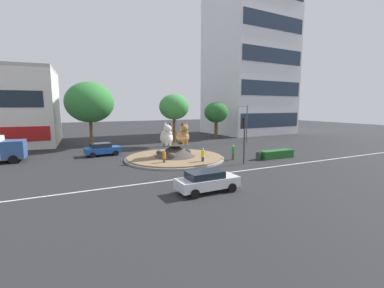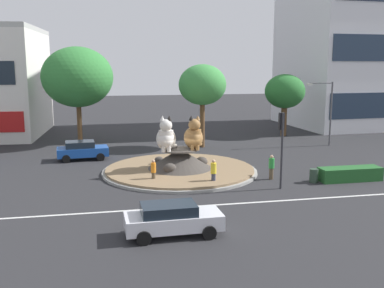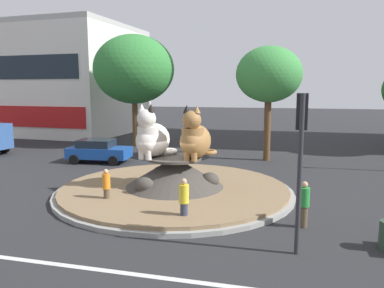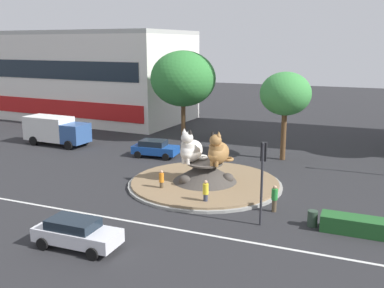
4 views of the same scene
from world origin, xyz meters
name	(u,v)px [view 1 (image 1 of 4)]	position (x,y,z in m)	size (l,w,h in m)	color
ground_plane	(175,159)	(0.00, 0.00, 0.00)	(160.00, 160.00, 0.00)	#28282B
lane_centreline	(209,175)	(0.00, -7.77, 0.00)	(112.00, 0.20, 0.01)	silver
roundabout_island	(175,154)	(0.00, 0.00, 0.54)	(11.01, 11.01, 1.71)	gray
cat_statue_white	(167,137)	(-1.00, -0.23, 2.62)	(1.90, 2.58, 2.49)	silver
cat_statue_tabby	(183,136)	(1.00, -0.05, 2.60)	(1.65, 2.45, 2.44)	#9E703D
traffic_light_mast	(244,132)	(5.41, -5.30, 3.31)	(0.32, 0.46, 4.73)	#2D2D33
office_tower	(249,61)	(26.06, 20.70, 15.60)	(16.97, 14.69, 31.21)	silver
clipped_hedge_strip	(276,154)	(10.67, -4.51, 0.45)	(4.19, 1.20, 0.90)	#235B28
broadleaf_tree_behind_island	(174,107)	(3.74, 9.28, 5.74)	(4.35, 4.35, 7.64)	brown
second_tree_near_tower	(90,102)	(-7.47, 13.19, 6.42)	(6.68, 6.68, 9.27)	brown
third_tree_left	(216,113)	(13.84, 14.07, 4.73)	(4.26, 4.26, 6.60)	brown
streetlight_arm	(245,120)	(15.43, 7.68, 3.63)	(2.69, 0.33, 6.01)	#4C4C51
pedestrian_green_shirt	(233,152)	(5.69, -3.12, 0.87)	(0.38, 0.38, 1.66)	brown
pedestrian_orange_shirt	(164,157)	(-2.19, -2.56, 0.82)	(0.33, 0.33, 1.56)	brown
pedestrian_yellow_shirt	(203,156)	(1.51, -3.81, 0.88)	(0.36, 0.36, 1.68)	#33384C
sedan_on_far_lane	(207,181)	(-2.39, -11.63, 0.79)	(4.40, 2.02, 1.48)	silver
hatchback_near_shophouse	(102,149)	(-7.01, 5.80, 0.80)	(4.15, 2.31, 1.52)	#19479E
litter_bin	(258,156)	(8.12, -4.44, 0.45)	(0.56, 0.56, 0.90)	#2D4233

